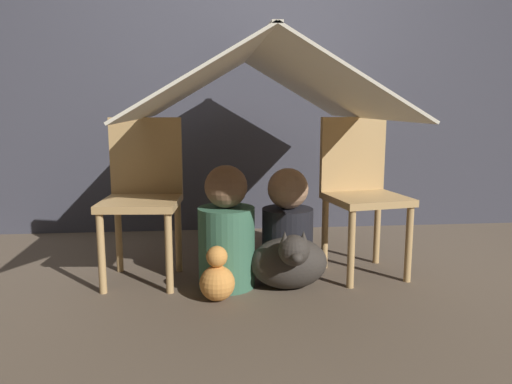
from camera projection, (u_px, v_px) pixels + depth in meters
ground_plane at (257, 281)px, 2.57m from camera, size 8.80×8.80×0.00m
wall_back at (241, 53)px, 3.47m from camera, size 7.00×0.05×2.50m
chair_left at (143, 191)px, 2.56m from camera, size 0.41×0.41×0.83m
chair_right at (361, 188)px, 2.66m from camera, size 0.44×0.44×0.83m
sheet_canopy at (256, 82)px, 2.45m from camera, size 1.17×1.56×0.35m
person_front at (226, 234)px, 2.46m from camera, size 0.28×0.28×0.61m
person_second at (287, 229)px, 2.57m from camera, size 0.26×0.26×0.58m
dog at (289, 261)px, 2.44m from camera, size 0.38×0.37×0.33m
plush_toy at (217, 279)px, 2.30m from camera, size 0.17×0.17×0.26m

